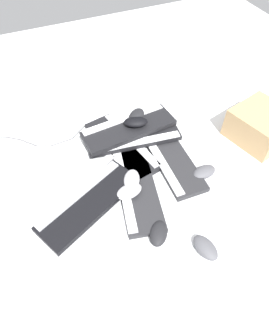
{
  "coord_description": "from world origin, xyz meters",
  "views": [
    {
      "loc": [
        -0.33,
        -0.69,
        1.04
      ],
      "look_at": [
        -0.0,
        0.06,
        0.04
      ],
      "focal_mm": 32.0,
      "sensor_mm": 36.0,
      "label": 1
    }
  ],
  "objects": [
    {
      "name": "ground_plane",
      "position": [
        0.0,
        0.0,
        0.0
      ],
      "size": [
        3.2,
        3.2,
        0.0
      ],
      "primitive_type": "plane",
      "color": "white"
    },
    {
      "name": "keyboard_0",
      "position": [
        0.18,
        0.07,
        0.01
      ],
      "size": [
        0.17,
        0.45,
        0.03
      ],
      "color": "#232326",
      "rests_on": "ground"
    },
    {
      "name": "keyboard_1",
      "position": [
        0.01,
        0.23,
        0.01
      ],
      "size": [
        0.23,
        0.46,
        0.03
      ],
      "color": "black",
      "rests_on": "ground"
    },
    {
      "name": "keyboard_2",
      "position": [
        -0.21,
        0.03,
        0.01
      ],
      "size": [
        0.45,
        0.36,
        0.03
      ],
      "color": "#232326",
      "rests_on": "ground"
    },
    {
      "name": "keyboard_3",
      "position": [
        -0.03,
        -0.02,
        0.01
      ],
      "size": [
        0.24,
        0.46,
        0.03
      ],
      "color": "#232326",
      "rests_on": "ground"
    },
    {
      "name": "keyboard_4",
      "position": [
        -0.24,
        -0.03,
        0.04
      ],
      "size": [
        0.46,
        0.32,
        0.03
      ],
      "color": "black",
      "rests_on": "keyboard_2"
    },
    {
      "name": "keyboard_5",
      "position": [
        0.07,
        0.24,
        0.04
      ],
      "size": [
        0.46,
        0.21,
        0.03
      ],
      "color": "black",
      "rests_on": "keyboard_1"
    },
    {
      "name": "keyboard_6",
      "position": [
        0.06,
        0.27,
        0.07
      ],
      "size": [
        0.45,
        0.19,
        0.03
      ],
      "color": "black",
      "rests_on": "keyboard_5"
    },
    {
      "name": "mouse_0",
      "position": [
        0.09,
        -0.37,
        0.02
      ],
      "size": [
        0.08,
        0.12,
        0.04
      ],
      "primitive_type": "ellipsoid",
      "rotation": [
        0.0,
        0.0,
        4.89
      ],
      "color": "#4C4C51",
      "rests_on": "ground"
    },
    {
      "name": "mouse_1",
      "position": [
        0.28,
        -0.07,
        0.02
      ],
      "size": [
        0.12,
        0.08,
        0.04
      ],
      "primitive_type": "ellipsoid",
      "rotation": [
        0.0,
        0.0,
        3.24
      ],
      "color": "#4C4C51",
      "rests_on": "ground"
    },
    {
      "name": "mouse_2",
      "position": [
        -0.04,
        -0.25,
        0.02
      ],
      "size": [
        0.12,
        0.13,
        0.04
      ],
      "primitive_type": "ellipsoid",
      "rotation": [
        0.0,
        0.0,
        0.94
      ],
      "color": "black",
      "rests_on": "ground"
    },
    {
      "name": "mouse_3",
      "position": [
        -0.07,
        -0.05,
        0.05
      ],
      "size": [
        0.12,
        0.08,
        0.04
      ],
      "primitive_type": "ellipsoid",
      "rotation": [
        0.0,
        0.0,
        3.28
      ],
      "color": "#B7B7BC",
      "rests_on": "keyboard_3"
    },
    {
      "name": "mouse_4",
      "position": [
        -0.04,
        0.0,
        0.05
      ],
      "size": [
        0.11,
        0.13,
        0.04
      ],
      "primitive_type": "ellipsoid",
      "rotation": [
        0.0,
        0.0,
        1.06
      ],
      "color": "#B7B7BC",
      "rests_on": "keyboard_3"
    },
    {
      "name": "mouse_5",
      "position": [
        0.12,
        0.3,
        0.11
      ],
      "size": [
        0.12,
        0.13,
        0.04
      ],
      "primitive_type": "ellipsoid",
      "rotation": [
        0.0,
        0.0,
        3.95
      ],
      "color": "black",
      "rests_on": "keyboard_6"
    },
    {
      "name": "mouse_6",
      "position": [
        0.1,
        0.26,
        0.11
      ],
      "size": [
        0.13,
        0.1,
        0.04
      ],
      "primitive_type": "ellipsoid",
      "rotation": [
        0.0,
        0.0,
        2.81
      ],
      "color": "black",
      "rests_on": "keyboard_6"
    },
    {
      "name": "cable_0",
      "position": [
        -0.24,
        0.43,
        0.0
      ],
      "size": [
        0.7,
        0.23,
        0.01
      ],
      "color": "#59595B",
      "rests_on": "ground"
    },
    {
      "name": "cardboard_box",
      "position": [
        0.64,
        0.03,
        0.07
      ],
      "size": [
        0.3,
        0.3,
        0.15
      ],
      "primitive_type": "cube",
      "rotation": [
        0.0,
        0.0,
        1.83
      ],
      "color": "tan",
      "rests_on": "ground"
    }
  ]
}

